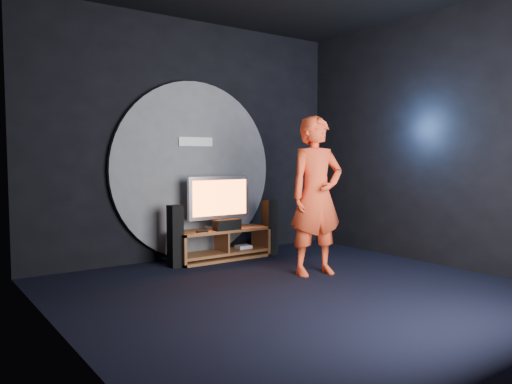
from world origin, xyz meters
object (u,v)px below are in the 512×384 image
(player, at_px, (316,196))
(subwoofer, at_px, (265,242))
(media_console, at_px, (222,246))
(tower_speaker_right, at_px, (269,227))
(tv, at_px, (219,200))
(tower_speaker_left, at_px, (175,236))

(player, bearing_deg, subwoofer, 88.16)
(media_console, distance_m, tower_speaker_right, 0.81)
(subwoofer, xyz_separation_m, player, (-0.35, -1.56, 0.85))
(tv, xyz_separation_m, tower_speaker_right, (0.78, -0.19, -0.45))
(tv, xyz_separation_m, tower_speaker_left, (-0.78, -0.13, -0.45))
(subwoofer, bearing_deg, media_console, -174.91)
(tower_speaker_left, bearing_deg, media_console, 4.91)
(tower_speaker_right, bearing_deg, tv, 166.43)
(media_console, bearing_deg, tower_speaker_right, -8.90)
(subwoofer, bearing_deg, tower_speaker_left, -175.00)
(tv, height_order, subwoofer, tv)
(tv, relative_size, tower_speaker_right, 1.20)
(tv, distance_m, tower_speaker_left, 0.91)
(tower_speaker_right, relative_size, player, 0.42)
(tv, height_order, tower_speaker_right, tv)
(tower_speaker_right, height_order, player, player)
(tower_speaker_left, xyz_separation_m, player, (1.28, -1.42, 0.58))
(media_console, height_order, tower_speaker_right, tower_speaker_right)
(media_console, height_order, tower_speaker_left, tower_speaker_left)
(tower_speaker_right, bearing_deg, player, -101.78)
(media_console, height_order, player, player)
(tower_speaker_left, relative_size, player, 0.42)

